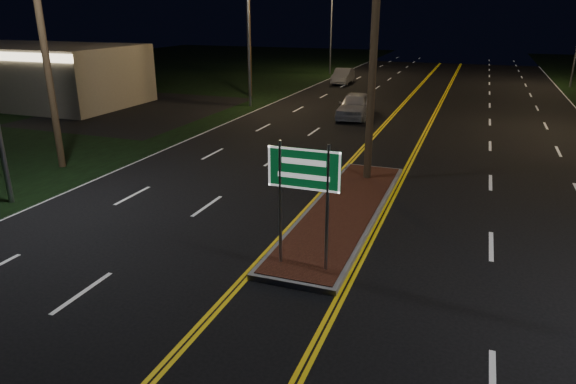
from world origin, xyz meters
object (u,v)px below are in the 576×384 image
at_px(highway_sign, 304,181).
at_px(streetlight_left_far, 335,16).
at_px(commercial_building, 31,74).
at_px(streetlight_left_mid, 254,20).
at_px(car_near, 355,103).
at_px(car_far, 343,75).
at_px(median_island, 344,210).

bearing_deg(highway_sign, streetlight_left_far, 104.44).
distance_m(highway_sign, commercial_building, 31.17).
bearing_deg(highway_sign, streetlight_left_mid, 116.59).
relative_size(highway_sign, car_near, 0.60).
xyz_separation_m(streetlight_left_far, car_far, (2.67, -6.56, -4.89)).
xyz_separation_m(car_near, car_far, (-4.63, 14.90, -0.11)).
bearing_deg(streetlight_left_far, car_near, -71.20).
height_order(median_island, highway_sign, highway_sign).
distance_m(commercial_building, car_near, 22.86).
distance_m(highway_sign, streetlight_left_mid, 23.93).
xyz_separation_m(streetlight_left_far, car_near, (7.30, -21.46, -4.77)).
relative_size(median_island, streetlight_left_mid, 1.14).
bearing_deg(commercial_building, highway_sign, -33.48).
xyz_separation_m(commercial_building, streetlight_left_mid, (15.39, 4.01, 3.65)).
bearing_deg(car_far, median_island, -77.91).
distance_m(commercial_building, streetlight_left_far, 28.75).
height_order(commercial_building, car_near, commercial_building).
distance_m(median_island, streetlight_left_far, 38.89).
bearing_deg(streetlight_left_far, commercial_building, -122.65).
relative_size(median_island, car_near, 1.93).
distance_m(median_island, highway_sign, 4.80).
bearing_deg(car_near, highway_sign, -82.92).
relative_size(car_near, car_far, 1.15).
bearing_deg(commercial_building, median_island, -26.55).
xyz_separation_m(median_island, streetlight_left_mid, (-10.61, 17.00, 5.57)).
xyz_separation_m(streetlight_left_mid, car_near, (7.30, -1.46, -4.77)).
bearing_deg(streetlight_left_mid, streetlight_left_far, 90.00).
distance_m(highway_sign, streetlight_left_far, 42.67).
height_order(highway_sign, car_far, highway_sign).
height_order(streetlight_left_far, car_near, streetlight_left_far).
xyz_separation_m(highway_sign, streetlight_left_mid, (-10.61, 21.20, 3.25)).
height_order(median_island, car_far, car_far).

